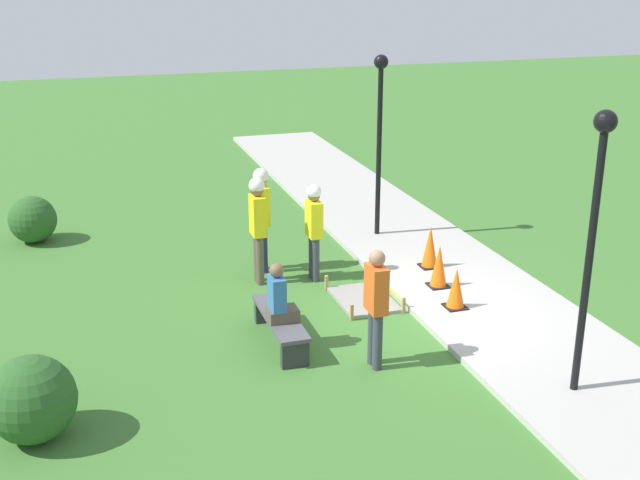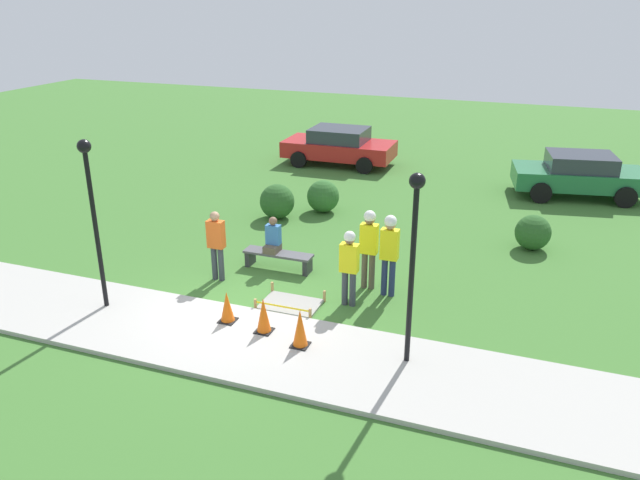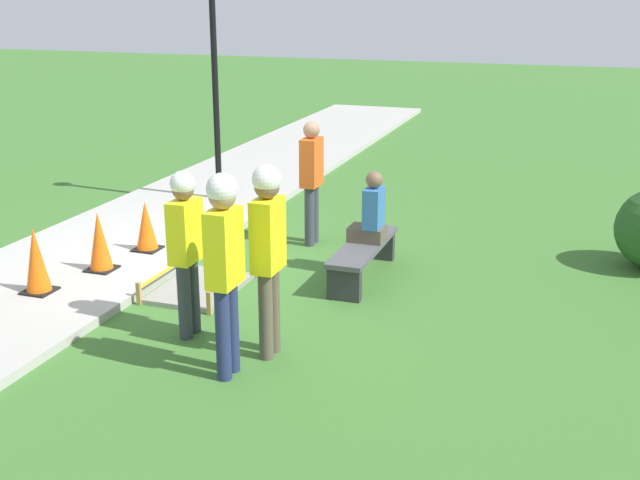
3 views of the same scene
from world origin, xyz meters
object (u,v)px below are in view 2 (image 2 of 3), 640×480
object	(u,v)px
worker_assistant	(349,262)
lamppost_near	(414,241)
lamppost_far	(92,200)
park_bench	(278,257)
parked_car_green	(579,174)
traffic_cone_sidewalk_edge	(300,328)
bystander_in_orange_shirt	(216,242)
parked_car_red	(339,146)
worker_supervisor	(369,242)
person_seated_on_bench	(273,238)
worker_trainee	(389,247)
traffic_cone_far_patch	(264,315)
traffic_cone_near_patch	(227,307)

from	to	relation	value
worker_assistant	lamppost_near	world-z (taller)	lamppost_near
lamppost_far	park_bench	bearing A→B (deg)	50.89
parked_car_green	traffic_cone_sidewalk_edge	bearing A→B (deg)	-122.55
park_bench	lamppost_near	distance (m)	5.52
bystander_in_orange_shirt	parked_car_red	world-z (taller)	bystander_in_orange_shirt
worker_supervisor	parked_car_red	size ratio (longest dim) A/B	0.44
park_bench	worker_assistant	distance (m)	2.66
lamppost_near	parked_car_red	xyz separation A→B (m)	(-5.82, 13.28, -1.73)
person_seated_on_bench	lamppost_far	distance (m)	4.51
worker_supervisor	worker_trainee	bearing A→B (deg)	-20.70
person_seated_on_bench	worker_assistant	world-z (taller)	worker_assistant
bystander_in_orange_shirt	park_bench	bearing A→B (deg)	44.18
traffic_cone_far_patch	worker_supervisor	distance (m)	3.22
worker_supervisor	worker_assistant	distance (m)	0.99
lamppost_near	traffic_cone_near_patch	bearing A→B (deg)	177.61
traffic_cone_far_patch	lamppost_near	size ratio (longest dim) A/B	0.21
park_bench	parked_car_red	xyz separation A→B (m)	(-1.83, 10.15, 0.44)
person_seated_on_bench	bystander_in_orange_shirt	world-z (taller)	bystander_in_orange_shirt
traffic_cone_near_patch	traffic_cone_sidewalk_edge	size ratio (longest dim) A/B	0.86
bystander_in_orange_shirt	worker_trainee	bearing A→B (deg)	8.66
lamppost_far	person_seated_on_bench	bearing A→B (deg)	52.99
person_seated_on_bench	worker_assistant	bearing A→B (deg)	-28.11
traffic_cone_far_patch	traffic_cone_near_patch	bearing A→B (deg)	171.97
worker_assistant	parked_car_green	size ratio (longest dim) A/B	0.39
worker_assistant	worker_trainee	bearing A→B (deg)	48.04
park_bench	lamppost_near	xyz separation A→B (m)	(3.99, -3.13, 2.17)
worker_assistant	traffic_cone_far_patch	bearing A→B (deg)	-122.51
traffic_cone_far_patch	parked_car_green	bearing A→B (deg)	63.49
worker_assistant	parked_car_green	xyz separation A→B (m)	(4.83, 10.20, -0.28)
person_seated_on_bench	parked_car_red	world-z (taller)	parked_car_red
traffic_cone_far_patch	worker_supervisor	xyz separation A→B (m)	(1.35, 2.84, 0.70)
parked_car_red	traffic_cone_far_patch	bearing A→B (deg)	-78.29
park_bench	traffic_cone_far_patch	bearing A→B (deg)	-71.25
person_seated_on_bench	traffic_cone_near_patch	bearing A→B (deg)	-84.00
worker_trainee	traffic_cone_near_patch	bearing A→B (deg)	-137.83
worker_assistant	lamppost_far	xyz separation A→B (m)	(-4.90, -2.04, 1.48)
worker_assistant	bystander_in_orange_shirt	bearing A→B (deg)	177.36
traffic_cone_near_patch	worker_trainee	bearing A→B (deg)	42.17
bystander_in_orange_shirt	parked_car_red	size ratio (longest dim) A/B	0.40
bystander_in_orange_shirt	parked_car_green	bearing A→B (deg)	50.85
traffic_cone_far_patch	parked_car_green	world-z (taller)	parked_car_green
bystander_in_orange_shirt	lamppost_far	bearing A→B (deg)	-125.27
traffic_cone_sidewalk_edge	lamppost_far	bearing A→B (deg)	179.09
person_seated_on_bench	bystander_in_orange_shirt	distance (m)	1.49
lamppost_near	parked_car_red	size ratio (longest dim) A/B	0.83
park_bench	worker_assistant	size ratio (longest dim) A/B	1.00
traffic_cone_far_patch	lamppost_near	world-z (taller)	lamppost_near
park_bench	person_seated_on_bench	size ratio (longest dim) A/B	1.98
bystander_in_orange_shirt	worker_supervisor	bearing A→B (deg)	13.09
traffic_cone_far_patch	traffic_cone_sidewalk_edge	bearing A→B (deg)	-15.68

